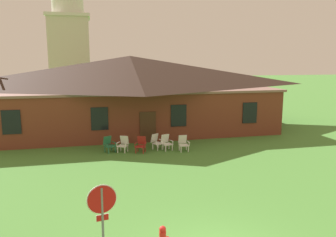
{
  "coord_description": "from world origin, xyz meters",
  "views": [
    {
      "loc": [
        -3.28,
        -7.81,
        5.55
      ],
      "look_at": [
        0.61,
        8.6,
        2.58
      ],
      "focal_mm": 36.02,
      "sensor_mm": 36.0,
      "label": 1
    }
  ],
  "objects_px": {
    "stop_sign": "(102,209)",
    "lawn_chair_by_porch": "(109,144)",
    "lawn_chair_left_end": "(141,144)",
    "lawn_chair_right_end": "(166,142)",
    "lawn_chair_middle": "(157,141)",
    "lawn_chair_near_door": "(123,144)",
    "lawn_chair_far_side": "(183,143)"
  },
  "relations": [
    {
      "from": "stop_sign",
      "to": "lawn_chair_near_door",
      "type": "height_order",
      "value": "stop_sign"
    },
    {
      "from": "lawn_chair_near_door",
      "to": "lawn_chair_right_end",
      "type": "height_order",
      "value": "same"
    },
    {
      "from": "lawn_chair_left_end",
      "to": "lawn_chair_right_end",
      "type": "xyz_separation_m",
      "value": [
        1.61,
        0.16,
        0.0
      ]
    },
    {
      "from": "lawn_chair_by_porch",
      "to": "lawn_chair_left_end",
      "type": "relative_size",
      "value": 1.0
    },
    {
      "from": "lawn_chair_left_end",
      "to": "lawn_chair_by_porch",
      "type": "bearing_deg",
      "value": 165.3
    },
    {
      "from": "lawn_chair_by_porch",
      "to": "lawn_chair_near_door",
      "type": "relative_size",
      "value": 1.0
    },
    {
      "from": "lawn_chair_right_end",
      "to": "lawn_chair_far_side",
      "type": "bearing_deg",
      "value": -25.18
    },
    {
      "from": "lawn_chair_middle",
      "to": "lawn_chair_left_end",
      "type": "bearing_deg",
      "value": -155.52
    },
    {
      "from": "lawn_chair_by_porch",
      "to": "lawn_chair_right_end",
      "type": "height_order",
      "value": "same"
    },
    {
      "from": "lawn_chair_by_porch",
      "to": "lawn_chair_middle",
      "type": "distance_m",
      "value": 2.94
    },
    {
      "from": "lawn_chair_by_porch",
      "to": "lawn_chair_right_end",
      "type": "bearing_deg",
      "value": -5.47
    },
    {
      "from": "lawn_chair_left_end",
      "to": "lawn_chair_near_door",
      "type": "bearing_deg",
      "value": 160.76
    },
    {
      "from": "lawn_chair_middle",
      "to": "stop_sign",
      "type": "bearing_deg",
      "value": -108.19
    },
    {
      "from": "stop_sign",
      "to": "lawn_chair_left_end",
      "type": "xyz_separation_m",
      "value": [
        2.73,
        11.04,
        -1.12
      ]
    },
    {
      "from": "lawn_chair_near_door",
      "to": "lawn_chair_middle",
      "type": "relative_size",
      "value": 1.0
    },
    {
      "from": "stop_sign",
      "to": "lawn_chair_right_end",
      "type": "height_order",
      "value": "stop_sign"
    },
    {
      "from": "lawn_chair_middle",
      "to": "lawn_chair_right_end",
      "type": "bearing_deg",
      "value": -29.83
    },
    {
      "from": "stop_sign",
      "to": "lawn_chair_by_porch",
      "type": "relative_size",
      "value": 2.41
    },
    {
      "from": "stop_sign",
      "to": "lawn_chair_left_end",
      "type": "bearing_deg",
      "value": 76.09
    },
    {
      "from": "lawn_chair_by_porch",
      "to": "lawn_chair_far_side",
      "type": "relative_size",
      "value": 1.0
    },
    {
      "from": "lawn_chair_left_end",
      "to": "lawn_chair_middle",
      "type": "relative_size",
      "value": 1.0
    },
    {
      "from": "lawn_chair_left_end",
      "to": "lawn_chair_right_end",
      "type": "bearing_deg",
      "value": 5.71
    },
    {
      "from": "lawn_chair_middle",
      "to": "lawn_chair_right_end",
      "type": "xyz_separation_m",
      "value": [
        0.56,
        -0.32,
        0.0
      ]
    },
    {
      "from": "lawn_chair_near_door",
      "to": "lawn_chair_left_end",
      "type": "xyz_separation_m",
      "value": [
        1.03,
        -0.36,
        0.0
      ]
    },
    {
      "from": "lawn_chair_near_door",
      "to": "lawn_chair_far_side",
      "type": "bearing_deg",
      "value": -10.25
    },
    {
      "from": "lawn_chair_left_end",
      "to": "lawn_chair_middle",
      "type": "bearing_deg",
      "value": 24.48
    },
    {
      "from": "stop_sign",
      "to": "lawn_chair_right_end",
      "type": "bearing_deg",
      "value": 68.81
    },
    {
      "from": "lawn_chair_near_door",
      "to": "lawn_chair_left_end",
      "type": "bearing_deg",
      "value": -19.24
    },
    {
      "from": "stop_sign",
      "to": "lawn_chair_near_door",
      "type": "relative_size",
      "value": 2.41
    },
    {
      "from": "lawn_chair_middle",
      "to": "lawn_chair_near_door",
      "type": "bearing_deg",
      "value": -176.68
    },
    {
      "from": "lawn_chair_near_door",
      "to": "lawn_chair_far_side",
      "type": "distance_m",
      "value": 3.66
    },
    {
      "from": "lawn_chair_by_porch",
      "to": "lawn_chair_near_door",
      "type": "height_order",
      "value": "same"
    }
  ]
}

